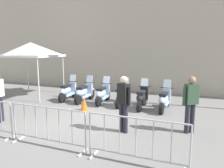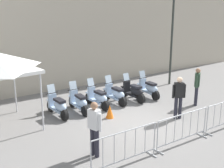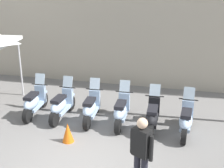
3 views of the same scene
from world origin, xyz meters
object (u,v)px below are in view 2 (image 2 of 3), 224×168
motorcycle_1 (79,102)px  traffic_cone (110,111)px  street_lamp (172,28)px  officer_mid_plaza (94,126)px  motorcycle_0 (58,106)px  barrier_segment_0 (125,148)px  motorcycle_2 (98,98)px  motorcycle_4 (133,91)px  officer_near_row_end (197,84)px  officer_by_barriers (179,95)px  barrier_segment_1 (183,129)px  motorcycle_5 (149,88)px  motorcycle_3 (115,94)px

motorcycle_1 → traffic_cone: bearing=-67.3°
street_lamp → officer_mid_plaza: (-8.31, -3.80, -2.24)m
motorcycle_0 → barrier_segment_0: bearing=-95.8°
motorcycle_2 → motorcycle_4: same height
traffic_cone → street_lamp: bearing=16.3°
officer_near_row_end → officer_by_barriers: bearing=-166.8°
motorcycle_0 → motorcycle_4: bearing=-8.2°
traffic_cone → officer_mid_plaza: bearing=-138.4°
motorcycle_2 → barrier_segment_1: motorcycle_2 is taller
motorcycle_5 → barrier_segment_1: bearing=-124.9°
officer_mid_plaza → motorcycle_3: bearing=41.6°
motorcycle_0 → motorcycle_2: bearing=-6.2°
motorcycle_2 → motorcycle_4: 1.92m
motorcycle_0 → motorcycle_4: same height
officer_near_row_end → officer_by_barriers: same height
motorcycle_4 → officer_near_row_end: (1.72, -2.32, 0.53)m
officer_by_barriers → traffic_cone: bearing=138.4°
officer_near_row_end → traffic_cone: officer_near_row_end is taller
street_lamp → officer_mid_plaza: size_ratio=3.05×
motorcycle_2 → barrier_segment_0: (-2.36, -4.31, 0.07)m
motorcycle_1 → officer_mid_plaza: 3.86m
motorcycle_2 → barrier_segment_1: 4.57m
motorcycle_4 → barrier_segment_1: bearing=-114.4°
motorcycle_1 → motorcycle_3: bearing=-5.1°
motorcycle_5 → barrier_segment_0: (-5.19, -3.85, 0.07)m
barrier_segment_1 → officer_near_row_end: size_ratio=1.30×
barrier_segment_0 → officer_mid_plaza: (-0.34, 0.97, 0.45)m
motorcycle_4 → officer_mid_plaza: (-4.59, -3.00, 0.53)m
barrier_segment_0 → traffic_cone: bearing=56.9°
motorcycle_1 → motorcycle_4: same height
barrier_segment_0 → officer_mid_plaza: officer_mid_plaza is taller
motorcycle_1 → officer_by_barriers: (2.62, -3.18, 0.53)m
street_lamp → motorcycle_1: bearing=-176.6°
barrier_segment_0 → street_lamp: 9.68m
motorcycle_4 → street_lamp: 4.71m
motorcycle_2 → barrier_segment_1: (-0.04, -4.57, 0.07)m
street_lamp → officer_by_barriers: 5.78m
motorcycle_3 → motorcycle_4: (0.94, -0.24, 0.00)m
barrier_segment_1 → officer_by_barriers: bearing=40.8°
motorcycle_3 → motorcycle_5: same height
motorcycle_2 → officer_near_row_end: 4.51m
motorcycle_5 → street_lamp: 4.03m
motorcycle_0 → traffic_cone: 2.13m
traffic_cone → barrier_segment_0: bearing=-123.1°
motorcycle_2 → officer_near_row_end: (3.60, -2.65, 0.53)m
motorcycle_1 → street_lamp: size_ratio=0.33×
barrier_segment_1 → officer_near_row_end: officer_near_row_end is taller
motorcycle_3 → officer_by_barriers: size_ratio=1.00×
motorcycle_2 → officer_mid_plaza: officer_mid_plaza is taller
motorcycle_3 → street_lamp: (4.66, 0.56, 2.77)m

